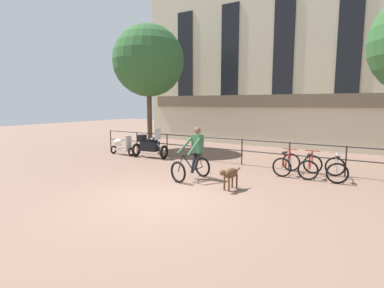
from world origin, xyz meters
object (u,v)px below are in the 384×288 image
object	(u,v)px
dog	(230,174)
parked_motorcycle	(150,145)
cyclist_with_bike	(194,156)
parked_bicycle_mid_right	(336,169)
parked_bicycle_near_lamp	(287,164)
parked_bicycle_mid_left	(310,166)
parked_scooter	(122,145)

from	to	relation	value
dog	parked_motorcycle	bearing A→B (deg)	165.38
cyclist_with_bike	parked_bicycle_mid_right	size ratio (longest dim) A/B	1.41
parked_bicycle_near_lamp	parked_bicycle_mid_right	xyz separation A→B (m)	(1.58, 0.00, 0.00)
cyclist_with_bike	parked_bicycle_mid_left	world-z (taller)	cyclist_with_bike
parked_bicycle_mid_left	parked_scooter	distance (m)	8.62
parked_motorcycle	parked_bicycle_mid_right	size ratio (longest dim) A/B	1.41
dog	parked_bicycle_mid_right	xyz separation A→B (m)	(2.45, 2.85, -0.11)
cyclist_with_bike	parked_bicycle_near_lamp	distance (m)	3.37
parked_bicycle_mid_right	parked_scooter	world-z (taller)	parked_scooter
dog	parked_bicycle_near_lamp	xyz separation A→B (m)	(0.87, 2.85, -0.11)
parked_bicycle_mid_left	parked_bicycle_mid_right	world-z (taller)	same
dog	parked_motorcycle	xyz separation A→B (m)	(-5.29, 2.78, 0.10)
cyclist_with_bike	parked_motorcycle	xyz separation A→B (m)	(-3.76, 2.25, -0.20)
cyclist_with_bike	parked_scooter	bearing A→B (deg)	171.94
parked_scooter	dog	bearing A→B (deg)	-109.85
parked_motorcycle	parked_bicycle_mid_left	size ratio (longest dim) A/B	1.50
dog	parked_bicycle_near_lamp	size ratio (longest dim) A/B	0.82
parked_bicycle_near_lamp	parked_motorcycle	bearing A→B (deg)	3.33
cyclist_with_bike	parked_bicycle_mid_right	xyz separation A→B (m)	(3.98, 2.33, -0.41)
dog	parked_scooter	size ratio (longest dim) A/B	0.73
dog	parked_bicycle_mid_left	size ratio (longest dim) A/B	0.82
parked_bicycle_mid_left	parked_scooter	bearing A→B (deg)	-1.15
cyclist_with_bike	dog	bearing A→B (deg)	-5.27
cyclist_with_bike	parked_scooter	distance (m)	5.85
parked_bicycle_mid_left	parked_bicycle_mid_right	bearing A→B (deg)	177.71
parked_bicycle_mid_right	parked_scooter	distance (m)	9.41
cyclist_with_bike	parked_bicycle_mid_right	world-z (taller)	cyclist_with_bike
parked_bicycle_near_lamp	parked_bicycle_mid_left	bearing A→B (deg)	-177.37
cyclist_with_bike	parked_scooter	xyz separation A→B (m)	(-5.43, 2.16, -0.30)
parked_bicycle_near_lamp	parked_bicycle_mid_right	distance (m)	1.58
dog	parked_bicycle_mid_right	size ratio (longest dim) A/B	0.78
parked_motorcycle	parked_scooter	bearing A→B (deg)	87.89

